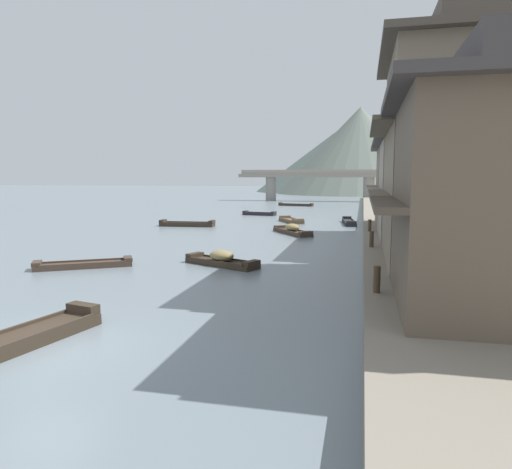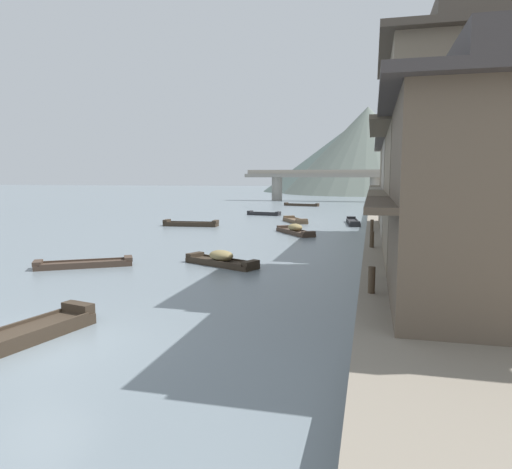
# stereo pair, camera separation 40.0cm
# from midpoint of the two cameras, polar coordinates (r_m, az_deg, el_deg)

# --- Properties ---
(ground_plane) EXTENTS (400.00, 400.00, 0.00)m
(ground_plane) POSITION_cam_midpoint_polar(r_m,az_deg,el_deg) (12.66, -25.25, -12.46)
(ground_plane) COLOR slate
(riverbank_right) EXTENTS (18.00, 110.00, 0.79)m
(riverbank_right) POSITION_cam_midpoint_polar(r_m,az_deg,el_deg) (40.48, 25.52, 1.12)
(riverbank_right) COLOR gray
(riverbank_right) RESTS_ON ground
(boat_foreground_poled) EXTENTS (2.12, 5.19, 0.56)m
(boat_foreground_poled) POSITION_cam_midpoint_polar(r_m,az_deg,el_deg) (12.80, -28.93, -11.61)
(boat_foreground_poled) COLOR #33281E
(boat_foreground_poled) RESTS_ON ground
(boat_moored_nearest) EXTENTS (4.09, 3.02, 0.38)m
(boat_moored_nearest) POSITION_cam_midpoint_polar(r_m,az_deg,el_deg) (22.68, -20.73, -3.46)
(boat_moored_nearest) COLOR #423328
(boat_moored_nearest) RESTS_ON ground
(boat_moored_second) EXTENTS (3.42, 4.33, 0.74)m
(boat_moored_second) POSITION_cam_midpoint_polar(r_m,az_deg,el_deg) (33.80, 4.11, 0.52)
(boat_moored_second) COLOR #423328
(boat_moored_second) RESTS_ON ground
(boat_moored_third) EXTENTS (4.65, 1.47, 0.52)m
(boat_moored_third) POSITION_cam_midpoint_polar(r_m,az_deg,el_deg) (39.41, -8.67, 1.26)
(boat_moored_third) COLOR #33281E
(boat_moored_third) RESTS_ON ground
(boat_moored_far) EXTENTS (3.89, 2.54, 0.71)m
(boat_moored_far) POSITION_cam_midpoint_polar(r_m,az_deg,el_deg) (21.74, -4.73, -3.12)
(boat_moored_far) COLOR #33281E
(boat_moored_far) RESTS_ON ground
(boat_midriver_drifting) EXTENTS (1.44, 5.12, 0.47)m
(boat_midriver_drifting) POSITION_cam_midpoint_polar(r_m,az_deg,el_deg) (41.63, 11.00, 1.49)
(boat_midriver_drifting) COLOR #232326
(boat_midriver_drifting) RESTS_ON ground
(boat_midriver_upstream) EXTENTS (5.15, 2.04, 0.44)m
(boat_midriver_upstream) POSITION_cam_midpoint_polar(r_m,az_deg,el_deg) (66.66, 4.71, 3.62)
(boat_midriver_upstream) COLOR #33281E
(boat_midriver_upstream) RESTS_ON ground
(boat_upstream_distant) EXTENTS (2.80, 3.88, 0.47)m
(boat_upstream_distant) POSITION_cam_midpoint_polar(r_m,az_deg,el_deg) (42.41, 4.04, 1.71)
(boat_upstream_distant) COLOR brown
(boat_upstream_distant) RESTS_ON ground
(boat_crossing_west) EXTENTS (3.72, 1.59, 0.43)m
(boat_crossing_west) POSITION_cam_midpoint_polar(r_m,az_deg,el_deg) (50.24, 0.19, 2.54)
(boat_crossing_west) COLOR #232326
(boat_crossing_west) RESTS_ON ground
(house_waterfront_second) EXTENTS (7.09, 7.94, 8.74)m
(house_waterfront_second) POSITION_cam_midpoint_polar(r_m,az_deg,el_deg) (19.65, 24.02, 9.35)
(house_waterfront_second) COLOR #7F705B
(house_waterfront_second) RESTS_ON riverbank_right
(house_waterfront_tall) EXTENTS (6.80, 7.20, 6.14)m
(house_waterfront_tall) POSITION_cam_midpoint_polar(r_m,az_deg,el_deg) (27.33, 20.45, 5.97)
(house_waterfront_tall) COLOR gray
(house_waterfront_tall) RESTS_ON riverbank_right
(house_waterfront_narrow) EXTENTS (5.84, 6.41, 6.14)m
(house_waterfront_narrow) POSITION_cam_midpoint_polar(r_m,az_deg,el_deg) (33.88, 18.17, 6.20)
(house_waterfront_narrow) COLOR #7F705B
(house_waterfront_narrow) RESTS_ON riverbank_right
(mooring_post_dock_near) EXTENTS (0.20, 0.20, 0.77)m
(mooring_post_dock_near) POSITION_cam_midpoint_polar(r_m,az_deg,el_deg) (13.80, 13.72, -5.34)
(mooring_post_dock_near) COLOR #473828
(mooring_post_dock_near) RESTS_ON riverbank_right
(mooring_post_dock_mid) EXTENTS (0.20, 0.20, 0.76)m
(mooring_post_dock_mid) POSITION_cam_midpoint_polar(r_m,az_deg,el_deg) (22.64, 13.42, -0.56)
(mooring_post_dock_mid) COLOR #473828
(mooring_post_dock_mid) RESTS_ON riverbank_right
(mooring_post_dock_far) EXTENTS (0.20, 0.20, 0.73)m
(mooring_post_dock_far) POSITION_cam_midpoint_polar(r_m,az_deg,el_deg) (29.21, 13.31, 1.09)
(mooring_post_dock_far) COLOR #473828
(mooring_post_dock_far) RESTS_ON riverbank_right
(stone_bridge) EXTENTS (27.55, 2.40, 5.32)m
(stone_bridge) POSITION_cam_midpoint_polar(r_m,az_deg,el_deg) (80.41, 7.53, 6.58)
(stone_bridge) COLOR gray
(stone_bridge) RESTS_ON ground
(hill_far_west) EXTENTS (53.44, 53.44, 19.97)m
(hill_far_west) POSITION_cam_midpoint_polar(r_m,az_deg,el_deg) (135.34, 11.49, 9.39)
(hill_far_west) COLOR #4C5B56
(hill_far_west) RESTS_ON ground
(hill_far_centre) EXTENTS (38.79, 38.79, 20.31)m
(hill_far_centre) POSITION_cam_midpoint_polar(r_m,az_deg,el_deg) (125.84, 12.17, 9.64)
(hill_far_centre) COLOR #5B6B5B
(hill_far_centre) RESTS_ON ground
(hill_far_east) EXTENTS (40.78, 40.78, 21.06)m
(hill_far_east) POSITION_cam_midpoint_polar(r_m,az_deg,el_deg) (119.48, 12.41, 9.96)
(hill_far_east) COLOR slate
(hill_far_east) RESTS_ON ground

